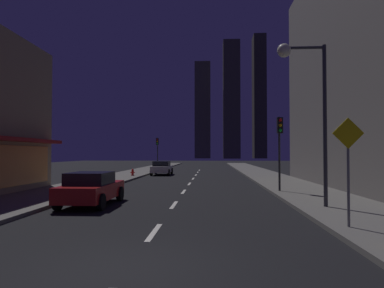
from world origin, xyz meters
The scene contains 14 objects.
ground_plane centered at (0.00, 32.00, -0.05)m, with size 78.00×136.00×0.10m, color black.
sidewalk_right centered at (7.00, 32.00, 0.07)m, with size 4.00×76.00×0.15m, color #605E59.
sidewalk_left centered at (-7.00, 32.00, 0.07)m, with size 4.00×76.00×0.15m, color #605E59.
lane_marking_center centered at (0.00, 18.80, 0.01)m, with size 0.16×43.80×0.01m.
skyscraper_distant_tall centered at (-2.48, 151.87, 22.36)m, with size 7.23×5.26×44.72m, color #514D3C.
skyscraper_distant_mid centered at (10.53, 146.29, 26.14)m, with size 7.34×8.34×52.29m, color #444033.
skyscraper_distant_short centered at (23.77, 153.01, 28.47)m, with size 5.68×8.91×56.94m, color #3A372B.
car_parked_near centered at (-3.60, 8.12, 0.74)m, with size 1.98×4.24×1.45m.
car_parked_far centered at (-3.60, 29.36, 0.74)m, with size 1.98×4.24×1.45m.
fire_hydrant_far_left centered at (-5.90, 25.82, 0.45)m, with size 0.42×0.30×0.65m.
traffic_light_near_right centered at (5.50, 12.98, 3.19)m, with size 0.32×0.48×4.20m.
traffic_light_far_left centered at (-5.50, 38.27, 3.19)m, with size 0.32×0.48×4.20m.
street_lamp_right centered at (5.38, 7.39, 5.07)m, with size 1.96×0.56×6.58m.
pedestrian_crossing_sign centered at (5.60, 3.55, 2.02)m, with size 0.91×0.08×3.15m.
Camera 1 is at (1.65, -6.60, 2.26)m, focal length 32.06 mm.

